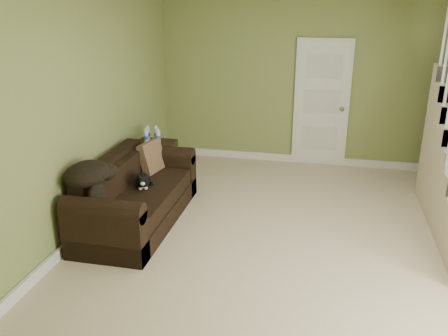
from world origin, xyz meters
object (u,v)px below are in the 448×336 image
at_px(sofa, 135,198).
at_px(cat, 142,181).
at_px(side_table, 155,164).
at_px(banana, 137,207).

xyz_separation_m(sofa, cat, (0.09, 0.05, 0.22)).
relative_size(sofa, side_table, 2.34).
height_order(sofa, side_table, side_table).
bearing_deg(sofa, cat, 30.71).
distance_m(sofa, side_table, 1.16).
height_order(sofa, banana, sofa).
bearing_deg(cat, side_table, 81.14).
distance_m(side_table, cat, 1.14).
bearing_deg(banana, cat, 82.35).
bearing_deg(sofa, banana, -64.52).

